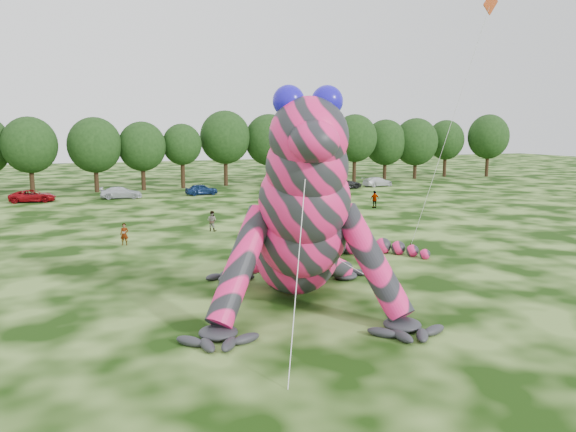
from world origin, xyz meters
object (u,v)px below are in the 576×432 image
(tree_16, at_px, (445,148))
(car_4, at_px, (202,189))
(tree_6, at_px, (30,156))
(car_3, at_px, (121,193))
(inflatable_gecko, at_px, (293,193))
(tree_12, at_px, (310,153))
(tree_13, at_px, (355,148))
(car_7, at_px, (378,182))
(tree_14, at_px, (385,149))
(spectator_0, at_px, (124,234))
(car_5, at_px, (290,187))
(spectator_2, at_px, (327,200))
(car_6, at_px, (344,184))
(flying_kite, at_px, (484,23))
(car_2, at_px, (33,196))
(tree_9, at_px, (182,156))
(tree_11, at_px, (269,149))
(spectator_3, at_px, (375,199))
(tree_17, at_px, (488,146))
(spectator_1, at_px, (212,221))
(tree_8, at_px, (143,156))
(tree_10, at_px, (225,148))
(tree_15, at_px, (416,148))
(tree_7, at_px, (95,155))

(tree_16, relative_size, car_4, 2.39)
(tree_6, bearing_deg, car_3, -38.48)
(inflatable_gecko, xyz_separation_m, tree_12, (23.22, 50.35, -0.49))
(tree_13, bearing_deg, car_7, -92.54)
(car_7, bearing_deg, tree_14, -45.63)
(spectator_0, bearing_deg, inflatable_gecko, -46.68)
(tree_6, height_order, spectator_0, tree_6)
(car_5, height_order, spectator_2, spectator_2)
(car_6, bearing_deg, car_7, -76.79)
(flying_kite, xyz_separation_m, tree_12, (9.89, 47.96, -9.87))
(car_2, bearing_deg, car_6, -84.77)
(car_2, bearing_deg, car_5, -89.48)
(inflatable_gecko, height_order, tree_13, tree_13)
(inflatable_gecko, height_order, spectator_0, inflatable_gecko)
(car_3, height_order, spectator_2, spectator_2)
(car_4, xyz_separation_m, car_6, (19.63, 0.05, -0.01))
(flying_kite, xyz_separation_m, car_3, (-17.94, 39.17, -13.67))
(tree_9, height_order, tree_11, tree_11)
(tree_9, xyz_separation_m, spectator_3, (14.55, -26.02, -3.45))
(tree_14, xyz_separation_m, car_6, (-12.17, -9.72, -4.04))
(tree_17, relative_size, car_7, 2.28)
(tree_6, relative_size, spectator_1, 5.77)
(tree_14, relative_size, car_6, 1.98)
(tree_8, height_order, tree_9, tree_8)
(tree_14, bearing_deg, car_2, -169.53)
(spectator_2, distance_m, spectator_0, 23.83)
(spectator_3, distance_m, spectator_0, 27.41)
(tree_10, relative_size, car_7, 2.33)
(spectator_1, bearing_deg, tree_6, -23.39)
(tree_17, bearing_deg, car_7, -164.35)
(tree_15, bearing_deg, tree_14, 169.26)
(flying_kite, bearing_deg, car_6, 74.10)
(tree_13, distance_m, car_7, 8.71)
(car_6, bearing_deg, spectator_0, 137.69)
(tree_13, height_order, car_3, tree_13)
(tree_12, xyz_separation_m, car_4, (-18.35, -8.79, -3.82))
(car_5, bearing_deg, inflatable_gecko, 147.86)
(tree_11, height_order, tree_15, tree_11)
(tree_10, xyz_separation_m, tree_15, (31.08, -0.81, -0.44))
(spectator_3, bearing_deg, tree_6, -38.12)
(flying_kite, relative_size, spectator_0, 10.51)
(tree_16, relative_size, car_3, 2.00)
(tree_15, height_order, car_3, tree_15)
(tree_12, distance_m, car_2, 38.37)
(tree_14, relative_size, tree_16, 1.00)
(tree_12, bearing_deg, spectator_1, -125.05)
(tree_10, bearing_deg, tree_12, -3.80)
(tree_7, bearing_deg, tree_14, 2.52)
(spectator_3, bearing_deg, tree_8, -53.02)
(tree_9, bearing_deg, car_2, -156.41)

